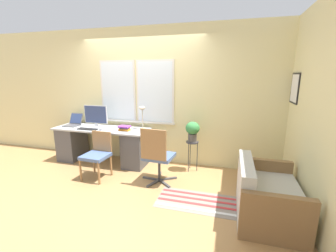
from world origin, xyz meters
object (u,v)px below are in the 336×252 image
at_px(monitor, 96,115).
at_px(office_chair_swivel, 157,155).
at_px(laptop, 73,123).
at_px(book_stack, 125,128).
at_px(desk_chair_wooden, 97,153).
at_px(desk_lamp, 142,112).
at_px(couch_loveseat, 266,197).
at_px(plant_stand, 192,145).
at_px(mouse, 101,129).
at_px(potted_plant, 193,130).
at_px(keyboard, 87,129).

relative_size(monitor, office_chair_swivel, 0.54).
height_order(laptop, book_stack, laptop).
distance_m(monitor, desk_chair_wooden, 1.04).
bearing_deg(desk_lamp, office_chair_swivel, -53.55).
height_order(desk_chair_wooden, office_chair_swivel, office_chair_swivel).
bearing_deg(couch_loveseat, office_chair_swivel, 73.89).
distance_m(desk_lamp, plant_stand, 1.18).
distance_m(laptop, plant_stand, 2.59).
bearing_deg(plant_stand, monitor, 178.98).
distance_m(mouse, plant_stand, 1.80).
xyz_separation_m(monitor, desk_chair_wooden, (0.49, -0.76, -0.52)).
xyz_separation_m(office_chair_swivel, couch_loveseat, (1.61, -0.47, -0.24)).
xyz_separation_m(book_stack, couch_loveseat, (2.46, -1.00, -0.52)).
distance_m(laptop, desk_chair_wooden, 1.29).
distance_m(book_stack, potted_plant, 1.31).
height_order(book_stack, potted_plant, potted_plant).
bearing_deg(desk_lamp, potted_plant, -5.49).
relative_size(laptop, mouse, 4.76).
xyz_separation_m(keyboard, plant_stand, (2.05, 0.25, -0.24)).
height_order(desk_lamp, book_stack, desk_lamp).
relative_size(keyboard, office_chair_swivel, 0.42).
height_order(laptop, plant_stand, laptop).
height_order(office_chair_swivel, potted_plant, office_chair_swivel).
bearing_deg(monitor, couch_loveseat, -20.04).
distance_m(laptop, desk_lamp, 1.58).
xyz_separation_m(desk_chair_wooden, office_chair_swivel, (1.09, 0.06, 0.06)).
xyz_separation_m(mouse, potted_plant, (1.77, 0.23, 0.05)).
xyz_separation_m(monitor, keyboard, (-0.02, -0.29, -0.22)).
xyz_separation_m(office_chair_swivel, potted_plant, (0.47, 0.66, 0.30)).
relative_size(monitor, desk_chair_wooden, 0.65).
relative_size(mouse, plant_stand, 0.13).
xyz_separation_m(monitor, book_stack, (0.73, -0.17, -0.18)).
height_order(laptop, keyboard, laptop).
bearing_deg(keyboard, mouse, 4.16).
distance_m(desk_chair_wooden, plant_stand, 1.71).
distance_m(monitor, mouse, 0.44).
bearing_deg(office_chair_swivel, desk_lamp, -49.40).
bearing_deg(couch_loveseat, book_stack, 67.92).
relative_size(couch_loveseat, potted_plant, 3.01).
bearing_deg(mouse, monitor, 134.92).
relative_size(desk_lamp, desk_chair_wooden, 0.57).
xyz_separation_m(desk_lamp, office_chair_swivel, (0.56, -0.76, -0.56)).
bearing_deg(mouse, laptop, 164.51).
height_order(desk_chair_wooden, potted_plant, potted_plant).
bearing_deg(couch_loveseat, monitor, 69.96).
bearing_deg(desk_chair_wooden, book_stack, 70.49).
bearing_deg(desk_chair_wooden, mouse, 117.03).
height_order(book_stack, plant_stand, book_stack).
bearing_deg(plant_stand, office_chair_swivel, -125.16).
distance_m(laptop, keyboard, 0.57).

